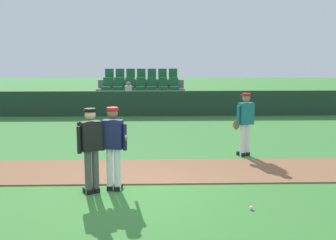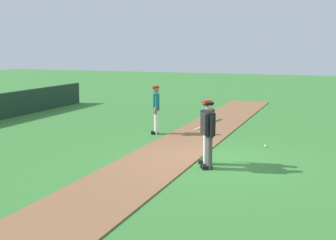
# 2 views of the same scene
# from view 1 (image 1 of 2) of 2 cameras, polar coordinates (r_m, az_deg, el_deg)

# --- Properties ---
(ground_plane) EXTENTS (80.00, 80.00, 0.00)m
(ground_plane) POSITION_cam_1_polar(r_m,az_deg,el_deg) (8.77, -6.58, -9.91)
(ground_plane) COLOR #387A33
(infield_dirt_path) EXTENTS (28.00, 2.10, 0.03)m
(infield_dirt_path) POSITION_cam_1_polar(r_m,az_deg,el_deg) (10.26, -5.84, -6.95)
(infield_dirt_path) COLOR brown
(infield_dirt_path) RESTS_ON ground
(dugout_fence) EXTENTS (20.00, 0.16, 1.14)m
(dugout_fence) POSITION_cam_1_polar(r_m,az_deg,el_deg) (19.09, -3.92, 2.27)
(dugout_fence) COLOR #1E3828
(dugout_fence) RESTS_ON ground
(stadium_bleachers) EXTENTS (4.45, 2.95, 2.05)m
(stadium_bleachers) POSITION_cam_1_polar(r_m,az_deg,el_deg) (20.94, -3.74, 2.97)
(stadium_bleachers) COLOR slate
(stadium_bleachers) RESTS_ON ground
(batter_navy_jersey) EXTENTS (0.62, 0.80, 1.76)m
(batter_navy_jersey) POSITION_cam_1_polar(r_m,az_deg,el_deg) (8.70, -7.45, -3.45)
(batter_navy_jersey) COLOR white
(batter_navy_jersey) RESTS_ON ground
(umpire_home_plate) EXTENTS (0.53, 0.46, 1.76)m
(umpire_home_plate) POSITION_cam_1_polar(r_m,az_deg,el_deg) (8.60, -10.52, -3.45)
(umpire_home_plate) COLOR #4C4C4C
(umpire_home_plate) RESTS_ON ground
(runner_teal_jersey) EXTENTS (0.65, 0.42, 1.76)m
(runner_teal_jersey) POSITION_cam_1_polar(r_m,az_deg,el_deg) (11.75, 10.45, -0.27)
(runner_teal_jersey) COLOR white
(runner_teal_jersey) RESTS_ON ground
(baseball) EXTENTS (0.07, 0.07, 0.07)m
(baseball) POSITION_cam_1_polar(r_m,az_deg,el_deg) (7.99, 11.31, -11.68)
(baseball) COLOR white
(baseball) RESTS_ON ground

